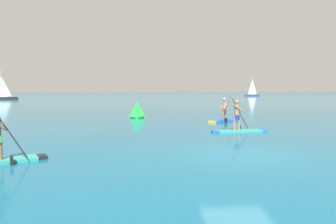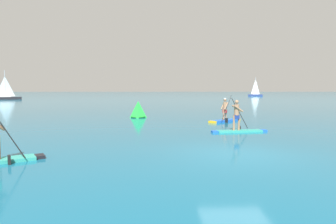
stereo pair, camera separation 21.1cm
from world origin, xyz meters
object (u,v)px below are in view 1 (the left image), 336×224
at_px(paddleboarder_mid_center, 239,124).
at_px(paddleboarder_far_right, 224,117).
at_px(sailboat_right_horizon, 252,93).
at_px(sailboat_left_horizon, 2,96).
at_px(race_marker_buoy, 137,110).

xyz_separation_m(paddleboarder_mid_center, paddleboarder_far_right, (0.43, 5.10, -0.10)).
height_order(paddleboarder_far_right, sailboat_right_horizon, sailboat_right_horizon).
xyz_separation_m(sailboat_left_horizon, sailboat_right_horizon, (63.41, 26.31, 0.18)).
bearing_deg(paddleboarder_far_right, paddleboarder_mid_center, 47.34).
xyz_separation_m(paddleboarder_far_right, sailboat_right_horizon, (25.87, 71.52, 0.56)).
bearing_deg(sailboat_right_horizon, race_marker_buoy, -101.20).
bearing_deg(sailboat_left_horizon, race_marker_buoy, 100.82).
bearing_deg(sailboat_left_horizon, paddleboarder_mid_center, 100.61).
height_order(paddleboarder_mid_center, race_marker_buoy, paddleboarder_mid_center).
xyz_separation_m(paddleboarder_mid_center, sailboat_right_horizon, (26.30, 76.62, 0.46)).
xyz_separation_m(race_marker_buoy, sailboat_left_horizon, (-31.19, 41.94, 0.09)).
bearing_deg(paddleboarder_mid_center, sailboat_right_horizon, 63.29).
relative_size(paddleboarder_mid_center, paddleboarder_far_right, 1.17).
height_order(race_marker_buoy, sailboat_left_horizon, sailboat_left_horizon).
bearing_deg(sailboat_right_horizon, paddleboarder_mid_center, -94.87).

